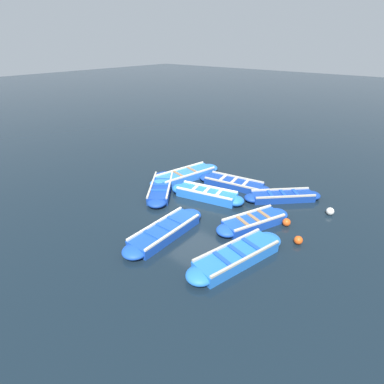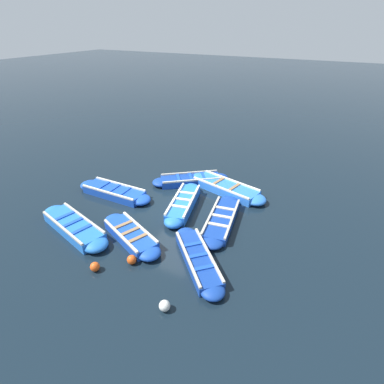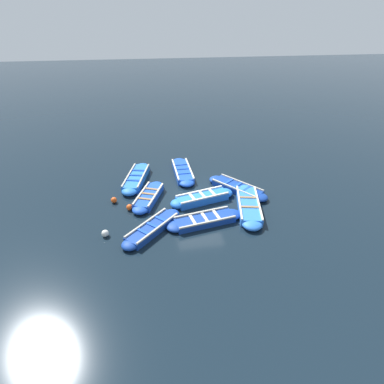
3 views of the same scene
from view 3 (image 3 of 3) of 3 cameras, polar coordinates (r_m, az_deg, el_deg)
ground_plane at (r=15.78m, az=1.31°, el=-0.75°), size 120.00×120.00×0.00m
boat_centre at (r=14.93m, az=10.69°, el=-2.50°), size 4.12×1.80×0.42m
boat_stern_in at (r=15.53m, az=-8.23°, el=-0.90°), size 3.25×1.94×0.40m
boat_near_quay at (r=15.22m, az=1.97°, el=-1.16°), size 1.53×3.49×0.45m
boat_alongside at (r=16.36m, az=8.59°, el=0.78°), size 3.40×2.89×0.39m
boat_drifting at (r=17.92m, az=-1.81°, el=3.94°), size 3.72×0.98×0.41m
boat_mid_row at (r=17.40m, az=-10.54°, el=2.60°), size 3.88×1.78×0.44m
boat_inner_gap at (r=13.33m, az=-7.56°, el=-6.82°), size 2.93×2.93×0.37m
boat_far_corner at (r=13.72m, az=2.42°, el=-5.36°), size 1.45×3.70×0.36m
buoy_orange_near at (r=15.65m, az=-14.65°, el=-1.49°), size 0.30×0.30×0.30m
buoy_yellow_far at (r=14.89m, az=-11.81°, el=-2.86°), size 0.31×0.31×0.31m
buoy_white_drifting at (r=13.45m, az=-16.22°, el=-7.57°), size 0.31×0.31×0.31m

